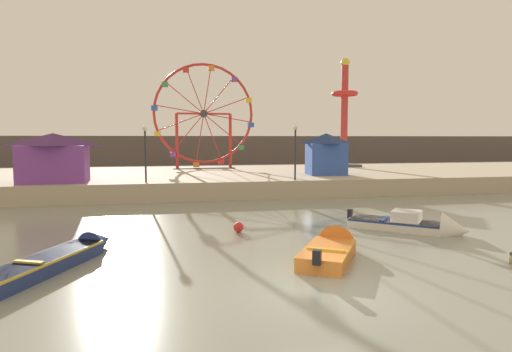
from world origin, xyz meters
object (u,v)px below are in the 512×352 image
(promenade_lamp_near, at_px, (145,145))
(promenade_lamp_far, at_px, (295,144))
(ferris_wheel_red_frame, at_px, (204,116))
(carnival_booth_purple_stall, at_px, (54,157))
(drop_tower_red_tower, at_px, (344,115))
(mooring_buoy_orange, at_px, (238,227))
(motorboat_white_red_stripe, at_px, (418,225))
(carnival_booth_blue_tent, at_px, (326,153))
(motorboat_orange_hull, at_px, (332,248))
(motorboat_navy_blue, at_px, (64,256))

(promenade_lamp_near, relative_size, promenade_lamp_far, 0.97)
(ferris_wheel_red_frame, bearing_deg, promenade_lamp_far, -67.62)
(carnival_booth_purple_stall, distance_m, promenade_lamp_far, 15.83)
(drop_tower_red_tower, xyz_separation_m, promenade_lamp_near, (-18.91, -12.47, -2.82))
(mooring_buoy_orange, bearing_deg, ferris_wheel_red_frame, 89.28)
(promenade_lamp_near, xyz_separation_m, promenade_lamp_far, (9.94, -0.51, 0.06))
(motorboat_white_red_stripe, relative_size, mooring_buoy_orange, 10.75)
(promenade_lamp_near, bearing_deg, drop_tower_red_tower, 33.39)
(drop_tower_red_tower, bearing_deg, promenade_lamp_far, -124.68)
(motorboat_white_red_stripe, xyz_separation_m, mooring_buoy_orange, (-7.74, 1.40, -0.05))
(drop_tower_red_tower, xyz_separation_m, carnival_booth_blue_tent, (-5.34, -9.19, -3.53))
(drop_tower_red_tower, relative_size, carnival_booth_purple_stall, 2.36)
(carnival_booth_purple_stall, xyz_separation_m, carnival_booth_blue_tent, (19.38, 2.25, 0.03))
(ferris_wheel_red_frame, distance_m, carnival_booth_blue_tent, 12.96)
(carnival_booth_purple_stall, bearing_deg, promenade_lamp_far, -9.16)
(motorboat_orange_hull, height_order, promenade_lamp_far, promenade_lamp_far)
(motorboat_white_red_stripe, xyz_separation_m, ferris_wheel_red_frame, (-7.46, 24.04, 5.90))
(motorboat_navy_blue, bearing_deg, promenade_lamp_near, 16.09)
(motorboat_orange_hull, bearing_deg, motorboat_navy_blue, 116.45)
(carnival_booth_blue_tent, bearing_deg, ferris_wheel_red_frame, 139.86)
(ferris_wheel_red_frame, xyz_separation_m, drop_tower_red_tower, (14.19, 0.31, 0.27))
(carnival_booth_blue_tent, xyz_separation_m, promenade_lamp_far, (-3.64, -3.79, 0.77))
(motorboat_white_red_stripe, height_order, carnival_booth_purple_stall, carnival_booth_purple_stall)
(promenade_lamp_near, bearing_deg, motorboat_navy_blue, -97.51)
(ferris_wheel_red_frame, bearing_deg, promenade_lamp_near, -111.21)
(motorboat_white_red_stripe, bearing_deg, promenade_lamp_near, 176.20)
(motorboat_navy_blue, height_order, carnival_booth_blue_tent, carnival_booth_blue_tent)
(motorboat_navy_blue, distance_m, mooring_buoy_orange, 7.24)
(motorboat_navy_blue, xyz_separation_m, ferris_wheel_red_frame, (6.57, 26.22, 5.91))
(motorboat_white_red_stripe, distance_m, drop_tower_red_tower, 26.01)
(ferris_wheel_red_frame, xyz_separation_m, carnival_booth_purple_stall, (-10.52, -11.12, -3.30))
(carnival_booth_purple_stall, bearing_deg, promenade_lamp_near, -13.67)
(carnival_booth_blue_tent, distance_m, promenade_lamp_far, 5.31)
(carnival_booth_purple_stall, bearing_deg, ferris_wheel_red_frame, 43.04)
(carnival_booth_purple_stall, height_order, promenade_lamp_far, promenade_lamp_far)
(promenade_lamp_near, height_order, promenade_lamp_far, promenade_lamp_far)
(motorboat_white_red_stripe, relative_size, promenade_lamp_far, 1.27)
(promenade_lamp_far, bearing_deg, drop_tower_red_tower, 55.32)
(motorboat_orange_hull, relative_size, carnival_booth_blue_tent, 1.25)
(motorboat_orange_hull, bearing_deg, promenade_lamp_far, 20.09)
(motorboat_white_red_stripe, xyz_separation_m, drop_tower_red_tower, (6.74, 24.35, 6.17))
(ferris_wheel_red_frame, distance_m, drop_tower_red_tower, 14.20)
(carnival_booth_purple_stall, relative_size, promenade_lamp_far, 1.24)
(motorboat_orange_hull, relative_size, promenade_lamp_far, 1.12)
(promenade_lamp_far, bearing_deg, mooring_buoy_orange, -118.87)
(mooring_buoy_orange, bearing_deg, promenade_lamp_near, 112.92)
(drop_tower_red_tower, bearing_deg, motorboat_orange_hull, -113.51)
(promenade_lamp_near, bearing_deg, carnival_booth_purple_stall, 169.89)
(motorboat_white_red_stripe, height_order, mooring_buoy_orange, motorboat_white_red_stripe)
(motorboat_navy_blue, bearing_deg, mooring_buoy_orange, -36.75)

